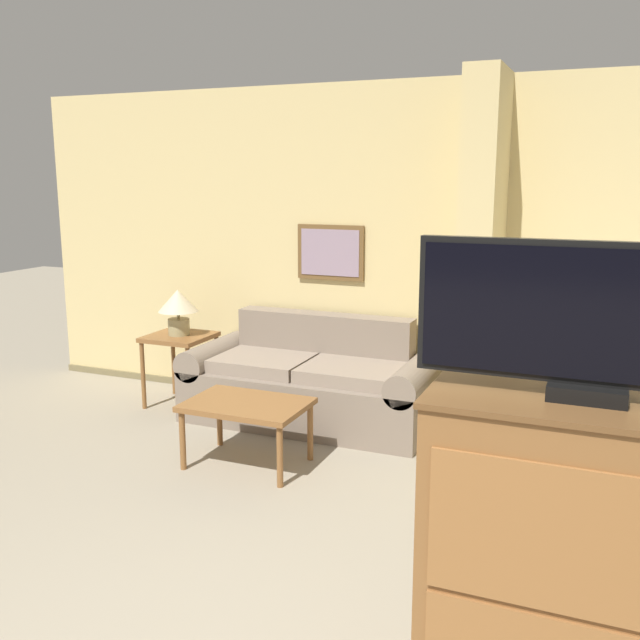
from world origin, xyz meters
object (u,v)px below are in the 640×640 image
couch (311,383)px  tv (593,320)px  coffee_table (247,409)px  table_lamp (178,305)px  tv_dresser (573,572)px

couch → tv: 3.52m
couch → coffee_table: (-0.04, -0.97, 0.09)m
coffee_table → table_lamp: (-1.13, 0.92, 0.46)m
tv_dresser → tv: size_ratio=1.10×
coffee_table → tv: size_ratio=0.72×
coffee_table → tv: tv is taller
coffee_table → tv_dresser: (2.12, -1.63, 0.22)m
table_lamp → tv_dresser: size_ratio=0.32×
coffee_table → table_lamp: table_lamp is taller
couch → tv_dresser: bearing=-51.3°
coffee_table → table_lamp: 1.52m
tv_dresser → coffee_table: bearing=142.4°
coffee_table → tv_dresser: 2.68m
coffee_table → tv: bearing=-37.5°
tv → coffee_table: bearing=142.5°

